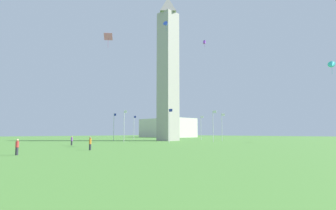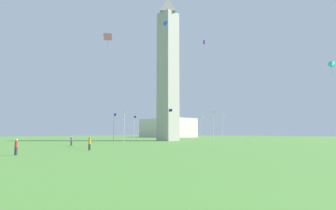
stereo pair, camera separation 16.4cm
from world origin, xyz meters
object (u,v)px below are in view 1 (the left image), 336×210
at_px(flagpole_nw, 169,124).
at_px(person_red_shirt, 17,147).
at_px(flagpole_se, 167,127).
at_px(flagpole_s, 134,126).
at_px(kite_pink_diamond, 108,37).
at_px(flagpole_sw, 114,126).
at_px(kite_cyan_delta, 332,65).
at_px(kite_blue_delta, 166,25).
at_px(flagpole_e, 201,126).
at_px(kite_purple_box, 204,42).
at_px(obelisk_monument, 168,67).
at_px(flagpole_ne, 222,126).
at_px(flagpole_w, 124,124).
at_px(distant_building, 167,128).
at_px(person_purple_shirt, 72,141).
at_px(person_orange_shirt, 90,144).
at_px(flagpole_n, 213,124).

distance_m(flagpole_nw, person_red_shirt, 37.75).
xyz_separation_m(flagpole_se, person_red_shirt, (34.21, -57.48, -3.50)).
distance_m(flagpole_s, kite_pink_diamond, 46.61).
height_order(flagpole_se, flagpole_sw, same).
bearing_deg(kite_cyan_delta, kite_blue_delta, -145.75).
height_order(flagpole_e, kite_cyan_delta, kite_cyan_delta).
distance_m(flagpole_e, person_red_shirt, 66.33).
bearing_deg(kite_purple_box, flagpole_e, 129.64).
relative_size(obelisk_monument, kite_pink_diamond, 17.83).
relative_size(obelisk_monument, flagpole_ne, 5.44).
xyz_separation_m(flagpole_w, distant_building, (-41.27, 57.50, 0.28)).
relative_size(flagpole_nw, person_red_shirt, 4.72).
relative_size(obelisk_monument, flagpole_e, 5.44).
distance_m(kite_pink_diamond, distant_building, 94.02).
bearing_deg(person_purple_shirt, flagpole_sw, 29.01).
height_order(flagpole_e, flagpole_nw, same).
height_order(person_orange_shirt, kite_blue_delta, kite_blue_delta).
xyz_separation_m(flagpole_n, flagpole_se, (-26.49, 10.97, 0.00)).
xyz_separation_m(flagpole_e, kite_purple_box, (15.61, -18.84, 20.10)).
relative_size(flagpole_n, person_orange_shirt, 4.45).
distance_m(flagpole_w, kite_cyan_delta, 51.28).
relative_size(obelisk_monument, person_red_shirt, 25.66).
relative_size(flagpole_e, kite_pink_diamond, 3.28).
distance_m(person_red_shirt, kite_blue_delta, 52.80).
bearing_deg(person_purple_shirt, flagpole_se, 11.59).
height_order(flagpole_ne, flagpole_s, same).
distance_m(flagpole_n, kite_cyan_delta, 30.89).
height_order(obelisk_monument, flagpole_ne, obelisk_monument).
xyz_separation_m(person_orange_shirt, kite_cyan_delta, (16.93, 52.65, 17.17)).
xyz_separation_m(flagpole_ne, flagpole_se, (-21.95, 0.00, 0.00)).
bearing_deg(kite_cyan_delta, flagpole_e, -179.92).
xyz_separation_m(flagpole_w, person_red_shirt, (23.24, -30.99, -3.50)).
height_order(flagpole_ne, flagpole_sw, same).
distance_m(obelisk_monument, flagpole_nw, 23.11).
distance_m(flagpole_n, kite_purple_box, 20.37).
height_order(flagpole_e, kite_pink_diamond, kite_pink_diamond).
height_order(flagpole_sw, flagpole_nw, same).
bearing_deg(person_purple_shirt, distant_building, 22.16).
xyz_separation_m(flagpole_e, kite_blue_delta, (5.74, -22.18, 26.41)).
height_order(flagpole_e, person_orange_shirt, flagpole_e).
bearing_deg(flagpole_se, flagpole_e, 22.50).
bearing_deg(flagpole_n, kite_purple_box, -88.49).
relative_size(flagpole_sw, kite_cyan_delta, 2.46).
distance_m(flagpole_se, flagpole_nw, 31.04).
height_order(flagpole_n, kite_cyan_delta, kite_cyan_delta).
height_order(flagpole_nw, person_red_shirt, flagpole_nw).
xyz_separation_m(obelisk_monument, flagpole_w, (0.06, -15.52, -17.09)).
xyz_separation_m(flagpole_ne, flagpole_w, (-10.97, -26.49, 0.00)).
bearing_deg(flagpole_ne, distant_building, 149.31).
height_order(flagpole_ne, person_red_shirt, flagpole_ne).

